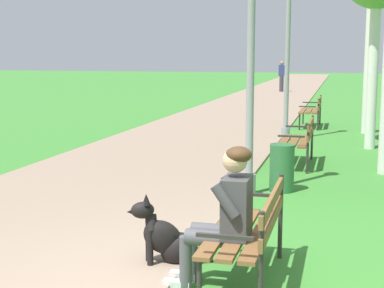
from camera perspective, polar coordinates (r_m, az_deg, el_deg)
name	(u,v)px	position (r m, az deg, el deg)	size (l,w,h in m)	color
paved_path	(272,95)	(28.63, 7.93, 4.84)	(4.02, 60.00, 0.04)	gray
park_bench_near	(251,227)	(5.11, 5.92, -8.16)	(0.55, 1.50, 0.85)	brown
park_bench_mid	(300,138)	(10.56, 10.66, 0.62)	(0.55, 1.50, 0.85)	brown
park_bench_far	(313,109)	(16.25, 11.88, 3.44)	(0.55, 1.50, 0.85)	brown
person_seated_on_near_bench	(224,212)	(4.92, 3.20, -6.76)	(0.74, 0.49, 1.25)	#4C4C51
dog_black	(168,239)	(5.55, -2.43, -9.44)	(0.78, 0.48, 0.71)	black
lamp_post_near	(251,46)	(8.15, 5.87, 9.68)	(0.24, 0.24, 4.10)	gray
lamp_post_mid	(288,35)	(13.55, 9.50, 10.60)	(0.24, 0.24, 4.72)	gray
litter_bin	(282,168)	(8.56, 8.91, -2.37)	(0.36, 0.36, 0.70)	#2D6638
pedestrian_distant	(282,76)	(30.92, 8.88, 6.64)	(0.32, 0.22, 1.65)	#383842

